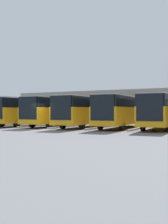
% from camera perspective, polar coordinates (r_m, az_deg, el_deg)
% --- Properties ---
extents(ground_plane, '(600.00, 600.00, 0.00)m').
position_cam_1_polar(ground_plane, '(27.02, -8.48, -3.56)').
color(ground_plane, slate).
extents(bus_1, '(2.89, 11.95, 3.30)m').
position_cam_1_polar(bus_1, '(28.77, 15.65, 0.33)').
color(bus_1, orange).
rests_on(bus_1, ground_plane).
extents(curb_divider_1, '(0.48, 6.37, 0.15)m').
position_cam_1_polar(curb_divider_1, '(27.62, 10.85, -3.32)').
color(curb_divider_1, '#B2B2AD').
rests_on(curb_divider_1, ground_plane).
extents(bus_2, '(2.89, 11.95, 3.30)m').
position_cam_1_polar(bus_2, '(29.50, 7.94, 0.33)').
color(bus_2, orange).
rests_on(bus_2, ground_plane).
extents(curb_divider_2, '(0.48, 6.37, 0.15)m').
position_cam_1_polar(curb_divider_2, '(28.67, 3.01, -3.19)').
color(curb_divider_2, '#B2B2AD').
rests_on(curb_divider_2, ground_plane).
extents(bus_3, '(2.89, 11.95, 3.30)m').
position_cam_1_polar(bus_3, '(30.77, 0.76, 0.33)').
color(bus_3, orange).
rests_on(bus_3, ground_plane).
extents(curb_divider_3, '(0.48, 6.37, 0.15)m').
position_cam_1_polar(curb_divider_3, '(30.26, -4.11, -3.02)').
color(curb_divider_3, '#B2B2AD').
rests_on(curb_divider_3, ground_plane).
extents(bus_4, '(2.89, 11.95, 3.30)m').
position_cam_1_polar(bus_4, '(32.94, -5.24, 0.31)').
color(bus_4, orange).
rests_on(bus_4, ground_plane).
extents(curb_divider_4, '(0.48, 6.37, 0.15)m').
position_cam_1_polar(curb_divider_4, '(32.69, -9.84, -2.79)').
color(curb_divider_4, '#B2B2AD').
rests_on(curb_divider_4, ground_plane).
extents(bus_5, '(2.89, 11.95, 3.30)m').
position_cam_1_polar(bus_5, '(34.92, -11.09, 0.30)').
color(bus_5, orange).
rests_on(bus_5, ground_plane).
extents(curb_divider_5, '(0.48, 6.37, 0.15)m').
position_cam_1_polar(curb_divider_5, '(34.93, -15.44, -2.60)').
color(curb_divider_5, '#B2B2AD').
rests_on(curb_divider_5, ground_plane).
extents(bus_6, '(2.89, 11.95, 3.30)m').
position_cam_1_polar(bus_6, '(38.25, -14.81, 0.29)').
color(bus_6, orange).
rests_on(bus_6, ground_plane).
extents(station_building, '(40.50, 13.28, 5.23)m').
position_cam_1_polar(station_building, '(50.29, 9.20, 1.17)').
color(station_building, gray).
rests_on(station_building, ground_plane).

